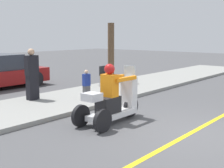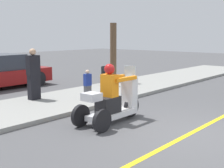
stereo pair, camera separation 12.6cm
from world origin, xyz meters
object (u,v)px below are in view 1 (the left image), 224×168
at_px(motorcycle_trike, 112,102).
at_px(tree_trunk, 111,53).
at_px(spectator_with_child, 86,86).
at_px(folding_chair_set_back, 105,74).
at_px(spectator_end_of_line, 32,75).

xyz_separation_m(motorcycle_trike, tree_trunk, (4.58, 3.85, 0.87)).
bearing_deg(motorcycle_trike, tree_trunk, 40.02).
bearing_deg(spectator_with_child, folding_chair_set_back, 28.66).
xyz_separation_m(motorcycle_trike, folding_chair_set_back, (3.56, 3.31, 0.09)).
xyz_separation_m(folding_chair_set_back, tree_trunk, (1.02, 0.53, 0.78)).
relative_size(spectator_end_of_line, spectator_with_child, 1.68).
bearing_deg(motorcycle_trike, spectator_with_child, 60.88).
distance_m(folding_chair_set_back, tree_trunk, 1.39).
distance_m(motorcycle_trike, spectator_end_of_line, 3.41).
height_order(spectator_with_child, tree_trunk, tree_trunk).
bearing_deg(folding_chair_set_back, spectator_with_child, -151.34).
relative_size(motorcycle_trike, tree_trunk, 0.82).
relative_size(spectator_end_of_line, folding_chair_set_back, 2.00).
relative_size(motorcycle_trike, folding_chair_set_back, 2.57).
bearing_deg(folding_chair_set_back, spectator_end_of_line, 178.67).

